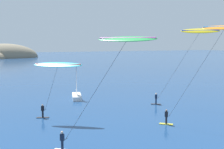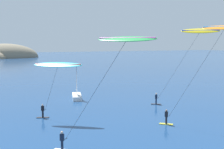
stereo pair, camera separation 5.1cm
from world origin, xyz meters
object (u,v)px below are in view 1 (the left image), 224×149
kitesurfer_yellow (196,38)px  sailboat_near (77,95)px  kitesurfer_green (120,50)px  kitesurfer_orange (219,36)px  kitesurfer_cyan (57,69)px

kitesurfer_yellow → sailboat_near: bearing=133.1°
kitesurfer_green → kitesurfer_yellow: bearing=31.0°
kitesurfer_orange → kitesurfer_green: size_ratio=1.14×
kitesurfer_cyan → sailboat_near: bearing=58.5°
kitesurfer_orange → kitesurfer_cyan: (-13.25, 12.38, -3.72)m
kitesurfer_cyan → kitesurfer_green: bearing=-87.8°
kitesurfer_yellow → kitesurfer_cyan: bearing=171.7°
sailboat_near → kitesurfer_cyan: 13.87m
kitesurfer_yellow → kitesurfer_green: (-18.93, -11.36, -1.31)m
kitesurfer_orange → kitesurfer_green: bearing=-171.9°
sailboat_near → kitesurfer_yellow: (12.83, -13.70, 9.26)m
kitesurfer_cyan → kitesurfer_orange: bearing=-43.0°
kitesurfer_orange → kitesurfer_cyan: kitesurfer_orange is taller
sailboat_near → kitesurfer_orange: 25.85m
kitesurfer_orange → sailboat_near: bearing=105.8°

